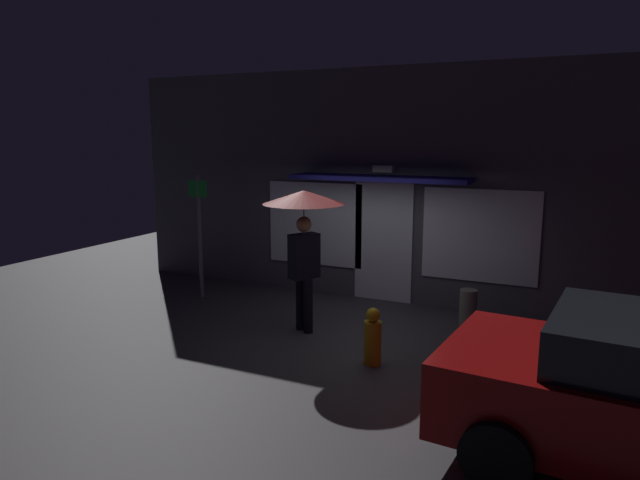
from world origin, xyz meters
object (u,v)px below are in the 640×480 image
object	(u,v)px
fire_hydrant	(373,338)
street_sign_post	(200,229)
person_with_umbrella	(304,217)
sidewalk_bollard	(468,309)

from	to	relation	value
fire_hydrant	street_sign_post	bearing A→B (deg)	157.78
person_with_umbrella	fire_hydrant	size ratio (longest dim) A/B	2.83
street_sign_post	sidewalk_bollard	world-z (taller)	street_sign_post
sidewalk_bollard	fire_hydrant	world-z (taller)	fire_hydrant
person_with_umbrella	street_sign_post	bearing A→B (deg)	98.96
street_sign_post	fire_hydrant	distance (m)	4.48
person_with_umbrella	street_sign_post	world-z (taller)	street_sign_post
fire_hydrant	person_with_umbrella	bearing A→B (deg)	151.10
street_sign_post	fire_hydrant	bearing A→B (deg)	-22.22
street_sign_post	sidewalk_bollard	distance (m)	5.05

